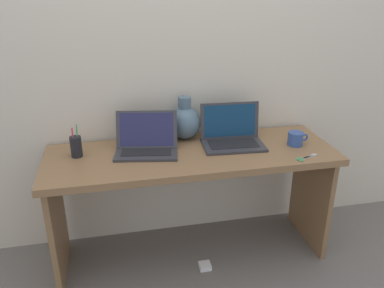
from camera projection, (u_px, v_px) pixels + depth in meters
The scene contains 10 objects.
ground_plane at pixel (192, 252), 2.50m from camera, with size 6.00×6.00×0.00m, color slate.
back_wall at pixel (181, 55), 2.32m from camera, with size 4.40×0.04×2.40m, color beige.
desk at pixel (192, 174), 2.28m from camera, with size 1.65×0.56×0.71m.
laptop_left at pixel (147, 142), 2.21m from camera, with size 0.38×0.29×0.22m.
laptop_right at pixel (232, 134), 2.32m from camera, with size 0.37×0.26×0.23m.
green_vase at pixel (185, 122), 2.38m from camera, with size 0.20×0.20×0.26m.
coffee_mug at pixel (296, 139), 2.30m from camera, with size 0.13×0.09×0.08m.
pen_cup at pixel (76, 146), 2.14m from camera, with size 0.06×0.06×0.19m.
scissors at pixel (304, 158), 2.14m from camera, with size 0.14×0.08×0.01m.
power_brick at pixel (205, 266), 2.36m from camera, with size 0.07×0.07×0.03m, color white.
Camera 1 is at (-0.42, -1.98, 1.62)m, focal length 36.45 mm.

